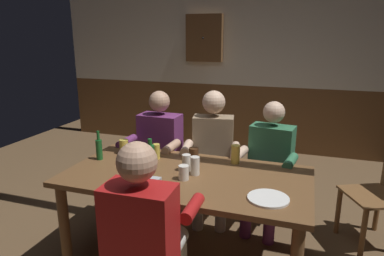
{
  "coord_description": "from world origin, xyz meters",
  "views": [
    {
      "loc": [
        0.83,
        -2.39,
        1.76
      ],
      "look_at": [
        0.0,
        0.07,
        1.06
      ],
      "focal_mm": 32.43,
      "sensor_mm": 36.0,
      "label": 1
    }
  ],
  "objects_px": {
    "plate_0": "(268,198)",
    "pint_glass_6": "(235,154)",
    "dining_table": "(186,185)",
    "person_3": "(145,227)",
    "wall_dart_cabinet": "(204,38)",
    "bottle_0": "(150,155)",
    "pint_glass_1": "(186,163)",
    "person_1": "(212,150)",
    "pint_glass_2": "(156,151)",
    "pint_glass_4": "(194,155)",
    "chair_empty_near_left": "(384,192)",
    "person_2": "(269,161)",
    "pint_glass_3": "(195,166)",
    "pint_glass_5": "(184,173)",
    "table_candle": "(145,171)",
    "person_0": "(158,145)",
    "condiment_caddy": "(150,182)",
    "bottle_1": "(99,149)",
    "pint_glass_0": "(124,147)"
  },
  "relations": [
    {
      "from": "plate_0",
      "to": "pint_glass_6",
      "type": "height_order",
      "value": "pint_glass_6"
    },
    {
      "from": "dining_table",
      "to": "person_3",
      "type": "xyz_separation_m",
      "value": [
        -0.0,
        -0.71,
        0.04
      ]
    },
    {
      "from": "plate_0",
      "to": "wall_dart_cabinet",
      "type": "relative_size",
      "value": 0.39
    },
    {
      "from": "bottle_0",
      "to": "pint_glass_1",
      "type": "bearing_deg",
      "value": -1.11
    },
    {
      "from": "person_1",
      "to": "pint_glass_2",
      "type": "height_order",
      "value": "person_1"
    },
    {
      "from": "pint_glass_4",
      "to": "plate_0",
      "type": "bearing_deg",
      "value": -36.75
    },
    {
      "from": "chair_empty_near_left",
      "to": "bottle_0",
      "type": "height_order",
      "value": "bottle_0"
    },
    {
      "from": "person_2",
      "to": "pint_glass_1",
      "type": "distance_m",
      "value": 0.87
    },
    {
      "from": "pint_glass_3",
      "to": "wall_dart_cabinet",
      "type": "relative_size",
      "value": 0.2
    },
    {
      "from": "pint_glass_5",
      "to": "pint_glass_2",
      "type": "bearing_deg",
      "value": 137.68
    },
    {
      "from": "person_3",
      "to": "pint_glass_3",
      "type": "xyz_separation_m",
      "value": [
        0.07,
        0.72,
        0.12
      ]
    },
    {
      "from": "dining_table",
      "to": "person_1",
      "type": "height_order",
      "value": "person_1"
    },
    {
      "from": "table_candle",
      "to": "pint_glass_5",
      "type": "height_order",
      "value": "pint_glass_5"
    },
    {
      "from": "chair_empty_near_left",
      "to": "bottle_0",
      "type": "relative_size",
      "value": 3.82
    },
    {
      "from": "person_0",
      "to": "person_1",
      "type": "xyz_separation_m",
      "value": [
        0.57,
        -0.01,
        0.01
      ]
    },
    {
      "from": "person_1",
      "to": "pint_glass_6",
      "type": "height_order",
      "value": "person_1"
    },
    {
      "from": "person_3",
      "to": "plate_0",
      "type": "bearing_deg",
      "value": 34.75
    },
    {
      "from": "person_3",
      "to": "pint_glass_6",
      "type": "bearing_deg",
      "value": 72.2
    },
    {
      "from": "pint_glass_1",
      "to": "pint_glass_4",
      "type": "relative_size",
      "value": 1.12
    },
    {
      "from": "dining_table",
      "to": "bottle_0",
      "type": "xyz_separation_m",
      "value": [
        -0.33,
        0.07,
        0.19
      ]
    },
    {
      "from": "pint_glass_2",
      "to": "pint_glass_5",
      "type": "height_order",
      "value": "pint_glass_2"
    },
    {
      "from": "pint_glass_6",
      "to": "person_0",
      "type": "bearing_deg",
      "value": 157.16
    },
    {
      "from": "condiment_caddy",
      "to": "plate_0",
      "type": "relative_size",
      "value": 0.52
    },
    {
      "from": "dining_table",
      "to": "wall_dart_cabinet",
      "type": "height_order",
      "value": "wall_dart_cabinet"
    },
    {
      "from": "pint_glass_3",
      "to": "person_3",
      "type": "bearing_deg",
      "value": -95.53
    },
    {
      "from": "pint_glass_1",
      "to": "pint_glass_5",
      "type": "xyz_separation_m",
      "value": [
        0.04,
        -0.17,
        -0.01
      ]
    },
    {
      "from": "table_candle",
      "to": "pint_glass_3",
      "type": "relative_size",
      "value": 0.56
    },
    {
      "from": "bottle_1",
      "to": "pint_glass_2",
      "type": "xyz_separation_m",
      "value": [
        0.45,
        0.17,
        -0.03
      ]
    },
    {
      "from": "pint_glass_0",
      "to": "pint_glass_6",
      "type": "relative_size",
      "value": 0.83
    },
    {
      "from": "person_2",
      "to": "pint_glass_2",
      "type": "height_order",
      "value": "person_2"
    },
    {
      "from": "person_0",
      "to": "person_3",
      "type": "height_order",
      "value": "person_0"
    },
    {
      "from": "pint_glass_3",
      "to": "pint_glass_1",
      "type": "bearing_deg",
      "value": 150.1
    },
    {
      "from": "chair_empty_near_left",
      "to": "person_1",
      "type": "bearing_deg",
      "value": 64.9
    },
    {
      "from": "table_candle",
      "to": "bottle_0",
      "type": "xyz_separation_m",
      "value": [
        -0.05,
        0.21,
        0.06
      ]
    },
    {
      "from": "plate_0",
      "to": "pint_glass_6",
      "type": "xyz_separation_m",
      "value": [
        -0.34,
        0.58,
        0.07
      ]
    },
    {
      "from": "person_3",
      "to": "pint_glass_4",
      "type": "relative_size",
      "value": 10.19
    },
    {
      "from": "plate_0",
      "to": "pint_glass_2",
      "type": "relative_size",
      "value": 2.06
    },
    {
      "from": "bottle_0",
      "to": "pint_glass_6",
      "type": "xyz_separation_m",
      "value": [
        0.64,
        0.28,
        -0.02
      ]
    },
    {
      "from": "pint_glass_3",
      "to": "pint_glass_4",
      "type": "xyz_separation_m",
      "value": [
        -0.1,
        0.26,
        -0.01
      ]
    },
    {
      "from": "pint_glass_6",
      "to": "pint_glass_3",
      "type": "bearing_deg",
      "value": -125.14
    },
    {
      "from": "person_3",
      "to": "condiment_caddy",
      "type": "bearing_deg",
      "value": 110.23
    },
    {
      "from": "pint_glass_6",
      "to": "bottle_0",
      "type": "bearing_deg",
      "value": -155.99
    },
    {
      "from": "table_candle",
      "to": "condiment_caddy",
      "type": "bearing_deg",
      "value": -50.53
    },
    {
      "from": "table_candle",
      "to": "wall_dart_cabinet",
      "type": "bearing_deg",
      "value": 98.38
    },
    {
      "from": "bottle_1",
      "to": "condiment_caddy",
      "type": "bearing_deg",
      "value": -28.13
    },
    {
      "from": "person_3",
      "to": "pint_glass_6",
      "type": "height_order",
      "value": "person_3"
    },
    {
      "from": "plate_0",
      "to": "wall_dart_cabinet",
      "type": "height_order",
      "value": "wall_dart_cabinet"
    },
    {
      "from": "person_2",
      "to": "chair_empty_near_left",
      "type": "relative_size",
      "value": 1.35
    },
    {
      "from": "pint_glass_1",
      "to": "person_1",
      "type": "bearing_deg",
      "value": 87.1
    },
    {
      "from": "condiment_caddy",
      "to": "pint_glass_6",
      "type": "xyz_separation_m",
      "value": [
        0.48,
        0.62,
        0.05
      ]
    }
  ]
}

